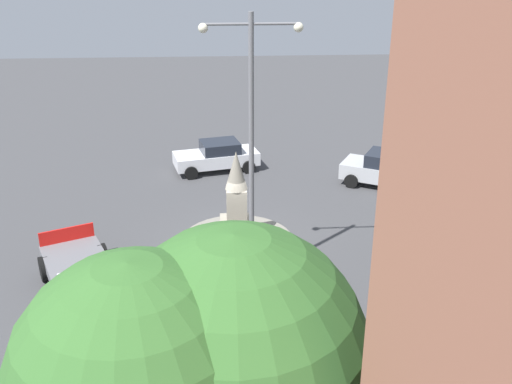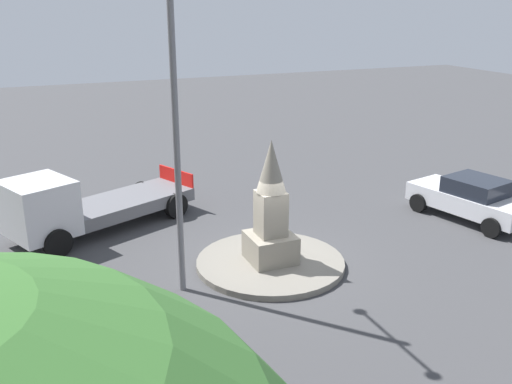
# 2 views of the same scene
# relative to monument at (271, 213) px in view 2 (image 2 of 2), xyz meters

# --- Properties ---
(ground_plane) EXTENTS (80.00, 80.00, 0.00)m
(ground_plane) POSITION_rel_monument_xyz_m (0.00, 0.00, -1.58)
(ground_plane) COLOR #424244
(traffic_island) EXTENTS (4.14, 4.14, 0.17)m
(traffic_island) POSITION_rel_monument_xyz_m (0.00, 0.00, -1.50)
(traffic_island) COLOR gray
(traffic_island) RESTS_ON ground
(monument) EXTENTS (1.24, 1.24, 3.44)m
(monument) POSITION_rel_monument_xyz_m (0.00, 0.00, 0.00)
(monument) COLOR gray
(monument) RESTS_ON traffic_island
(streetlamp) EXTENTS (2.94, 0.28, 8.57)m
(streetlamp) POSITION_rel_monument_xyz_m (0.40, -2.64, 3.54)
(streetlamp) COLOR slate
(streetlamp) RESTS_ON ground
(car_white_far_side) EXTENTS (4.33, 2.62, 1.47)m
(car_white_far_side) POSITION_rel_monument_xyz_m (-0.71, 7.70, -0.83)
(car_white_far_side) COLOR silver
(car_white_far_side) RESTS_ON ground
(truck_white_passing) EXTENTS (4.19, 6.30, 2.07)m
(truck_white_passing) POSITION_rel_monument_xyz_m (-4.33, -4.62, -0.62)
(truck_white_passing) COLOR silver
(truck_white_passing) RESTS_ON ground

